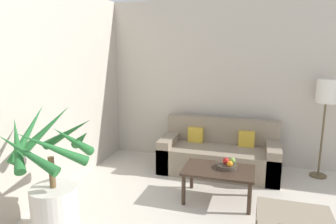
{
  "coord_description": "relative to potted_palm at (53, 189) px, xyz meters",
  "views": [
    {
      "loc": [
        -0.77,
        1.15,
        1.88
      ],
      "look_at": [
        -2.0,
        5.22,
        1.0
      ],
      "focal_mm": 32.0,
      "sensor_mm": 36.0,
      "label": 1
    }
  ],
  "objects": [
    {
      "name": "floor_lamp",
      "position": [
        2.88,
        2.38,
        0.72
      ],
      "size": [
        0.29,
        0.29,
        1.47
      ],
      "color": "brown",
      "rests_on": "ground_plane"
    },
    {
      "name": "orange_fruit",
      "position": [
        1.65,
        1.2,
        0.0
      ],
      "size": [
        0.07,
        0.07,
        0.07
      ],
      "color": "orange",
      "rests_on": "fruit_bowl"
    },
    {
      "name": "apple_red",
      "position": [
        1.6,
        1.27,
        0.01
      ],
      "size": [
        0.08,
        0.08,
        0.08
      ],
      "color": "red",
      "rests_on": "fruit_bowl"
    },
    {
      "name": "apple_green",
      "position": [
        1.67,
        1.31,
        0.01
      ],
      "size": [
        0.08,
        0.08,
        0.08
      ],
      "color": "olive",
      "rests_on": "fruit_bowl"
    },
    {
      "name": "coffee_table",
      "position": [
        1.52,
        1.2,
        -0.14
      ],
      "size": [
        0.88,
        0.56,
        0.42
      ],
      "color": "#38281E",
      "rests_on": "ground_plane"
    },
    {
      "name": "fruit_bowl",
      "position": [
        1.61,
        1.27,
        -0.06
      ],
      "size": [
        0.26,
        0.26,
        0.05
      ],
      "color": "#42382D",
      "rests_on": "coffee_table"
    },
    {
      "name": "wall_back",
      "position": [
        2.7,
        2.67,
        0.85
      ],
      "size": [
        8.13,
        0.06,
        2.7
      ],
      "color": "#BCB2A3",
      "rests_on": "ground_plane"
    },
    {
      "name": "sofa_loveseat",
      "position": [
        1.4,
        2.15,
        -0.23
      ],
      "size": [
        1.8,
        0.79,
        0.8
      ],
      "color": "gray",
      "rests_on": "ground_plane"
    },
    {
      "name": "potted_palm",
      "position": [
        0.0,
        0.0,
        0.0
      ],
      "size": [
        0.94,
        0.94,
        1.34
      ],
      "color": "beige",
      "rests_on": "ground_plane"
    }
  ]
}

